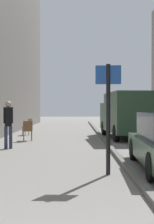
{
  "coord_description": "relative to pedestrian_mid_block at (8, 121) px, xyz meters",
  "views": [
    {
      "loc": [
        0.3,
        -1.8,
        1.59
      ],
      "look_at": [
        0.3,
        14.49,
        1.35
      ],
      "focal_mm": 51.11,
      "sensor_mm": 36.0,
      "label": 1
    }
  ],
  "objects": [
    {
      "name": "ground_plane",
      "position": [
        2.33,
        1.63,
        -1.06
      ],
      "size": [
        80.0,
        80.0,
        0.0
      ],
      "primitive_type": "plane",
      "color": "gray"
    },
    {
      "name": "kerb_strip",
      "position": [
        3.91,
        1.63,
        -1.0
      ],
      "size": [
        0.16,
        40.0,
        0.12
      ],
      "primitive_type": "cube",
      "color": "#615F5B",
      "rests_on": "ground_plane"
    },
    {
      "name": "pedestrian_mid_block",
      "position": [
        0.0,
        0.0,
        0.0
      ],
      "size": [
        0.35,
        0.27,
        1.83
      ],
      "rotation": [
        0.0,
        0.0,
        3.48
      ],
      "color": "#2D3851",
      "rests_on": "ground_plane"
    },
    {
      "name": "delivery_van",
      "position": [
        5.19,
        4.26,
        0.2
      ],
      "size": [
        2.31,
        5.38,
        2.33
      ],
      "rotation": [
        0.0,
        0.0,
        0.07
      ],
      "color": "#335138",
      "rests_on": "ground_plane"
    },
    {
      "name": "street_sign_post",
      "position": [
        3.37,
        -4.7,
        0.49
      ],
      "size": [
        0.6,
        0.1,
        2.6
      ],
      "rotation": [
        0.0,
        0.0,
        3.08
      ],
      "color": "black",
      "rests_on": "ground_plane"
    },
    {
      "name": "cafe_chair_near_window",
      "position": [
        -0.15,
        5.99,
        -0.51
      ],
      "size": [
        0.54,
        0.54,
        0.94
      ],
      "rotation": [
        0.0,
        0.0,
        1.31
      ],
      "color": "brown",
      "rests_on": "ground_plane"
    },
    {
      "name": "cafe_chair_by_doorway",
      "position": [
        0.3,
        2.89,
        -0.51
      ],
      "size": [
        0.51,
        0.51,
        0.94
      ],
      "rotation": [
        0.0,
        0.0,
        0.19
      ],
      "color": "brown",
      "rests_on": "ground_plane"
    }
  ]
}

